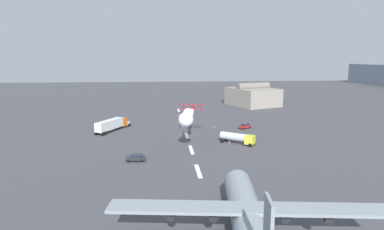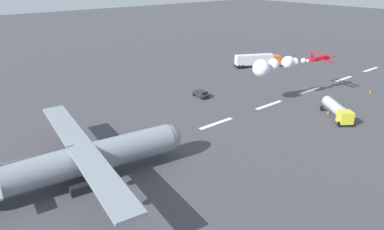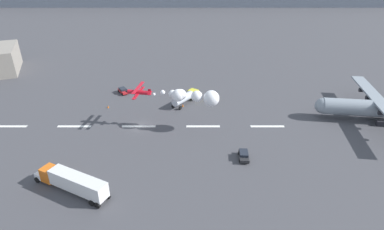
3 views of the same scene
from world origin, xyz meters
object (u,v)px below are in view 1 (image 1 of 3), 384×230
at_px(stunt_biplane_red, 188,116).
at_px(semi_truck_orange, 112,124).
at_px(cargo_transport_plane, 247,217).
at_px(airport_staff_sedan, 245,126).
at_px(traffic_cone_far, 229,142).
at_px(followme_car_yellow, 136,158).
at_px(fuel_tanker_truck, 238,138).
at_px(traffic_cone_near, 214,127).

height_order(stunt_biplane_red, semi_truck_orange, stunt_biplane_red).
relative_size(cargo_transport_plane, stunt_biplane_red, 1.55).
height_order(airport_staff_sedan, traffic_cone_far, airport_staff_sedan).
distance_m(cargo_transport_plane, stunt_biplane_red, 44.33).
xyz_separation_m(cargo_transport_plane, followme_car_yellow, (-33.37, -16.16, -2.60)).
xyz_separation_m(cargo_transport_plane, fuel_tanker_truck, (-45.42, 9.71, -1.66)).
relative_size(fuel_tanker_truck, followme_car_yellow, 2.08).
relative_size(cargo_transport_plane, airport_staff_sedan, 7.65).
relative_size(semi_truck_orange, airport_staff_sedan, 3.38).
bearing_deg(traffic_cone_far, airport_staff_sedan, 153.17).
xyz_separation_m(semi_truck_orange, traffic_cone_near, (-1.64, 32.65, -1.76)).
bearing_deg(fuel_tanker_truck, stunt_biplane_red, -83.62).
xyz_separation_m(cargo_transport_plane, stunt_biplane_red, (-43.91, -3.77, 4.75)).
height_order(fuel_tanker_truck, traffic_cone_near, fuel_tanker_truck).
bearing_deg(fuel_tanker_truck, airport_staff_sedan, 159.62).
height_order(stunt_biplane_red, followme_car_yellow, stunt_biplane_red).
height_order(cargo_transport_plane, stunt_biplane_red, cargo_transport_plane).
height_order(cargo_transport_plane, fuel_tanker_truck, cargo_transport_plane).
distance_m(stunt_biplane_red, fuel_tanker_truck, 15.01).
bearing_deg(traffic_cone_near, cargo_transport_plane, -5.85).
relative_size(fuel_tanker_truck, airport_staff_sedan, 2.03).
relative_size(stunt_biplane_red, traffic_cone_far, 28.94).
distance_m(cargo_transport_plane, followme_car_yellow, 37.17).
relative_size(airport_staff_sedan, traffic_cone_near, 5.86).
relative_size(semi_truck_orange, traffic_cone_far, 19.81).
distance_m(fuel_tanker_truck, airport_staff_sedan, 19.66).
height_order(airport_staff_sedan, traffic_cone_near, airport_staff_sedan).
relative_size(cargo_transport_plane, followme_car_yellow, 7.83).
bearing_deg(traffic_cone_near, airport_staff_sedan, 77.61).
relative_size(cargo_transport_plane, fuel_tanker_truck, 3.76).
bearing_deg(semi_truck_orange, airport_staff_sedan, 89.30).
distance_m(followme_car_yellow, traffic_cone_far, 27.03).
xyz_separation_m(cargo_transport_plane, traffic_cone_near, (-65.98, 6.76, -3.03)).
relative_size(stunt_biplane_red, semi_truck_orange, 1.46).
bearing_deg(stunt_biplane_red, semi_truck_orange, -132.72).
xyz_separation_m(semi_truck_orange, followme_car_yellow, (30.97, 9.73, -1.32)).
relative_size(stunt_biplane_red, airport_staff_sedan, 4.94).
height_order(stunt_biplane_red, airport_staff_sedan, stunt_biplane_red).
bearing_deg(followme_car_yellow, cargo_transport_plane, 25.85).
bearing_deg(traffic_cone_far, fuel_tanker_truck, 69.71).
distance_m(followme_car_yellow, traffic_cone_near, 39.86).
xyz_separation_m(cargo_transport_plane, semi_truck_orange, (-64.34, -25.89, -1.27)).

